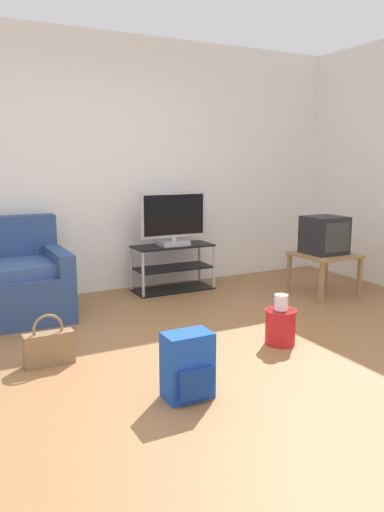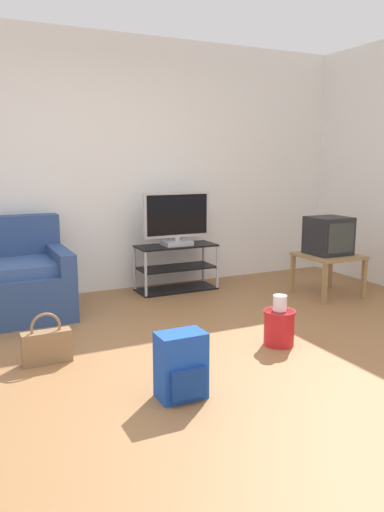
# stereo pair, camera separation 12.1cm
# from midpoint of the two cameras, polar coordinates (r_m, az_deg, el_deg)

# --- Properties ---
(ground_plane) EXTENTS (9.00, 9.80, 0.02)m
(ground_plane) POSITION_cam_midpoint_polar(r_m,az_deg,el_deg) (3.42, -0.42, -13.52)
(ground_plane) COLOR olive
(wall_back) EXTENTS (9.00, 0.10, 2.70)m
(wall_back) POSITION_cam_midpoint_polar(r_m,az_deg,el_deg) (5.41, -12.47, 10.04)
(wall_back) COLOR white
(wall_back) RESTS_ON ground_plane
(tv_stand) EXTENTS (0.87, 0.37, 0.50)m
(tv_stand) POSITION_cam_midpoint_polar(r_m,az_deg,el_deg) (5.46, -2.83, -1.34)
(tv_stand) COLOR black
(tv_stand) RESTS_ON ground_plane
(flat_tv) EXTENTS (0.76, 0.22, 0.58)m
(flat_tv) POSITION_cam_midpoint_polar(r_m,az_deg,el_deg) (5.35, -2.79, 4.24)
(flat_tv) COLOR #B2B2B7
(flat_tv) RESTS_ON tv_stand
(side_table) EXTENTS (0.58, 0.58, 0.44)m
(side_table) POSITION_cam_midpoint_polar(r_m,az_deg,el_deg) (5.43, 14.30, -0.37)
(side_table) COLOR #9E7A4C
(side_table) RESTS_ON ground_plane
(crt_tv) EXTENTS (0.40, 0.38, 0.39)m
(crt_tv) POSITION_cam_midpoint_polar(r_m,az_deg,el_deg) (5.40, 14.31, 2.34)
(crt_tv) COLOR #232326
(crt_tv) RESTS_ON side_table
(backpack) EXTENTS (0.29, 0.26, 0.40)m
(backpack) POSITION_cam_midpoint_polar(r_m,az_deg,el_deg) (3.03, -1.67, -12.48)
(backpack) COLOR blue
(backpack) RESTS_ON ground_plane
(handbag) EXTENTS (0.34, 0.11, 0.37)m
(handbag) POSITION_cam_midpoint_polar(r_m,az_deg,el_deg) (3.67, -16.98, -9.91)
(handbag) COLOR olive
(handbag) RESTS_ON ground_plane
(cleaning_bucket) EXTENTS (0.25, 0.25, 0.39)m
(cleaning_bucket) POSITION_cam_midpoint_polar(r_m,az_deg,el_deg) (3.93, 9.21, -7.66)
(cleaning_bucket) COLOR red
(cleaning_bucket) RESTS_ON ground_plane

